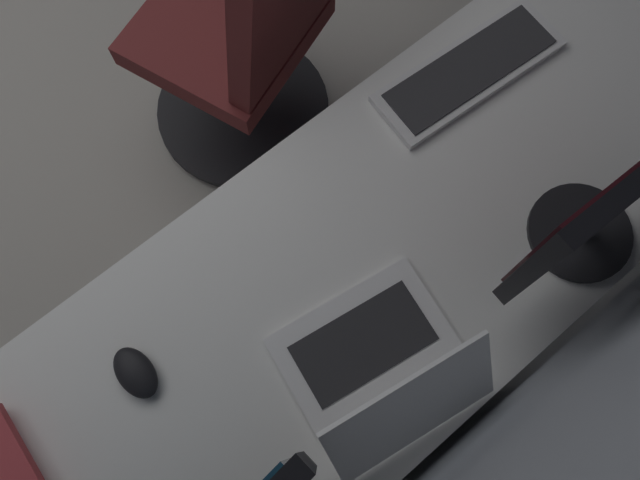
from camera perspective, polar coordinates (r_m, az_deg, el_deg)
name	(u,v)px	position (r m, az deg, el deg)	size (l,w,h in m)	color
desk	(336,304)	(1.27, 1.45, -5.74)	(2.03, 0.63, 0.73)	white
drawer_pedestal	(335,344)	(1.57, 1.35, -9.28)	(0.40, 0.51, 0.69)	white
monitor_secondary	(637,183)	(1.12, 26.46, 4.61)	(0.50, 0.20, 0.42)	black
laptop_leftmost	(381,369)	(1.13, 5.50, -11.36)	(0.35, 0.33, 0.18)	white
keyboard_main	(469,71)	(1.41, 13.17, 14.52)	(0.43, 0.17, 0.02)	silver
mouse_main	(136,373)	(1.20, -16.14, -11.31)	(0.06, 0.10, 0.03)	black
office_chair	(249,42)	(1.77, -6.35, 17.17)	(0.56, 0.61, 0.97)	maroon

